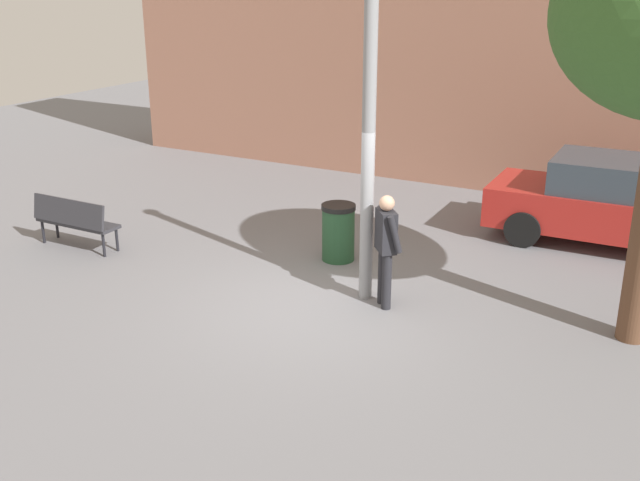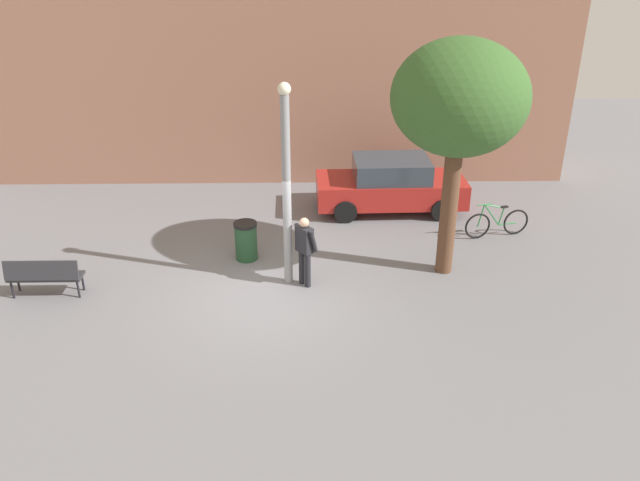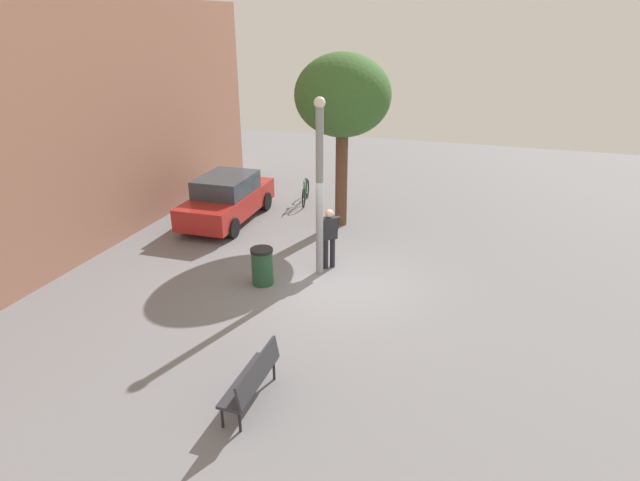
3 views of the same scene
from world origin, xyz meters
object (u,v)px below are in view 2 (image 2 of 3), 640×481
at_px(park_bench, 44,274).
at_px(bicycle_green, 497,223).
at_px(lamppost, 286,183).
at_px(trash_bin, 246,241).
at_px(parked_car_red, 391,185).
at_px(person_by_lamppost, 305,247).
at_px(plaza_tree, 459,100).

relative_size(park_bench, bicycle_green, 0.90).
bearing_deg(lamppost, trash_bin, 132.10).
bearing_deg(park_bench, lamppost, 5.81).
xyz_separation_m(lamppost, parked_car_red, (2.81, 4.15, -1.66)).
relative_size(person_by_lamppost, plaza_tree, 0.31).
bearing_deg(bicycle_green, plaza_tree, -133.20).
distance_m(person_by_lamppost, bicycle_green, 5.64).
bearing_deg(parked_car_red, trash_bin, -142.53).
distance_m(person_by_lamppost, parked_car_red, 4.94).
bearing_deg(trash_bin, parked_car_red, 37.47).
bearing_deg(park_bench, bicycle_green, 14.94).
relative_size(person_by_lamppost, park_bench, 1.04).
bearing_deg(plaza_tree, trash_bin, 171.56).
distance_m(bicycle_green, trash_bin, 6.58).
height_order(lamppost, bicycle_green, lamppost).
bearing_deg(trash_bin, park_bench, -158.02).
xyz_separation_m(bicycle_green, parked_car_red, (-2.60, 1.83, 0.39)).
height_order(plaza_tree, parked_car_red, plaza_tree).
distance_m(lamppost, parked_car_red, 5.28).
bearing_deg(lamppost, plaza_tree, 7.38).
xyz_separation_m(plaza_tree, bicycle_green, (1.74, 1.85, -3.71)).
xyz_separation_m(bicycle_green, trash_bin, (-6.48, -1.15, 0.10)).
distance_m(plaza_tree, bicycle_green, 4.49).
relative_size(person_by_lamppost, parked_car_red, 0.39).
bearing_deg(trash_bin, person_by_lamppost, -42.57).
height_order(person_by_lamppost, plaza_tree, plaza_tree).
distance_m(park_bench, trash_bin, 4.60).
bearing_deg(bicycle_green, person_by_lamppost, -153.88).
distance_m(park_bench, parked_car_red, 9.41).
distance_m(lamppost, bicycle_green, 6.24).
xyz_separation_m(person_by_lamppost, park_bench, (-5.71, -0.40, -0.42)).
height_order(park_bench, trash_bin, trash_bin).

